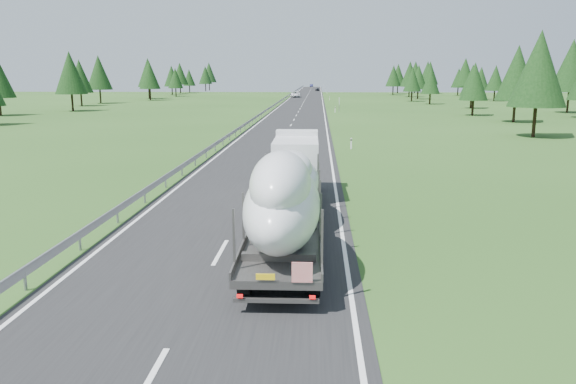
{
  "coord_description": "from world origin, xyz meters",
  "views": [
    {
      "loc": [
        3.57,
        -19.69,
        6.44
      ],
      "look_at": [
        2.39,
        2.13,
        1.88
      ],
      "focal_mm": 35.0,
      "sensor_mm": 36.0,
      "label": 1
    }
  ],
  "objects_px": {
    "distant_van": "(295,94)",
    "distant_car_blue": "(311,86)",
    "highway_sign": "(339,102)",
    "boat_truck": "(289,185)",
    "distant_car_dark": "(317,89)"
  },
  "relations": [
    {
      "from": "distant_van",
      "to": "distant_car_blue",
      "type": "distance_m",
      "value": 149.82
    },
    {
      "from": "highway_sign",
      "to": "distant_van",
      "type": "relative_size",
      "value": 0.43
    },
    {
      "from": "highway_sign",
      "to": "boat_truck",
      "type": "distance_m",
      "value": 77.59
    },
    {
      "from": "highway_sign",
      "to": "distant_car_blue",
      "type": "relative_size",
      "value": 0.55
    },
    {
      "from": "distant_car_dark",
      "to": "boat_truck",
      "type": "bearing_deg",
      "value": -87.12
    },
    {
      "from": "highway_sign",
      "to": "distant_van",
      "type": "height_order",
      "value": "highway_sign"
    },
    {
      "from": "distant_car_dark",
      "to": "distant_car_blue",
      "type": "bearing_deg",
      "value": 95.53
    },
    {
      "from": "distant_van",
      "to": "distant_car_dark",
      "type": "bearing_deg",
      "value": 84.21
    },
    {
      "from": "distant_van",
      "to": "distant_car_blue",
      "type": "bearing_deg",
      "value": 88.38
    },
    {
      "from": "distant_car_dark",
      "to": "distant_car_blue",
      "type": "relative_size",
      "value": 0.84
    },
    {
      "from": "distant_car_blue",
      "to": "highway_sign",
      "type": "bearing_deg",
      "value": -85.81
    },
    {
      "from": "distant_car_dark",
      "to": "highway_sign",
      "type": "bearing_deg",
      "value": -85.21
    },
    {
      "from": "boat_truck",
      "to": "highway_sign",
      "type": "bearing_deg",
      "value": 86.45
    },
    {
      "from": "boat_truck",
      "to": "distant_car_blue",
      "type": "xyz_separation_m",
      "value": [
        -2.82,
        295.16,
        -1.33
      ]
    },
    {
      "from": "boat_truck",
      "to": "distant_car_dark",
      "type": "xyz_separation_m",
      "value": [
        0.67,
        213.99,
        -1.43
      ]
    }
  ]
}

